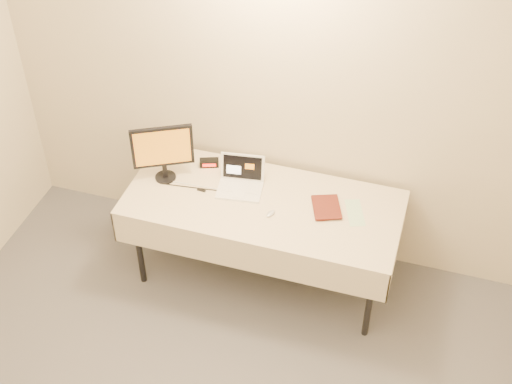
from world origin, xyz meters
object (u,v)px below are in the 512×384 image
(laptop, at_px, (241,181))
(book, at_px, (314,196))
(monitor, at_px, (163,149))
(table, at_px, (263,209))

(laptop, distance_m, book, 0.54)
(laptop, relative_size, monitor, 0.78)
(table, distance_m, laptop, 0.25)
(laptop, xyz_separation_m, book, (0.53, -0.08, 0.07))
(table, distance_m, monitor, 0.79)
(monitor, xyz_separation_m, book, (1.06, -0.01, -0.13))
(monitor, bearing_deg, book, -28.44)
(book, bearing_deg, table, 163.32)
(table, relative_size, monitor, 4.32)
(laptop, distance_m, monitor, 0.57)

